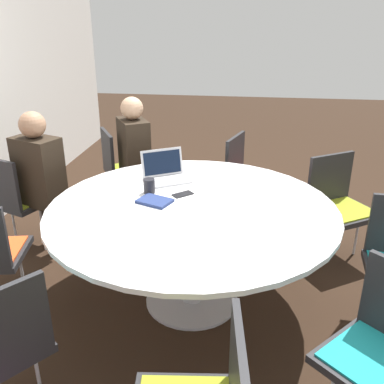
{
  "coord_description": "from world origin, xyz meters",
  "views": [
    {
      "loc": [
        -2.45,
        -0.34,
        1.86
      ],
      "look_at": [
        0.0,
        0.0,
        0.82
      ],
      "focal_mm": 40.0,
      "sensor_mm": 36.0,
      "label": 1
    }
  ],
  "objects": [
    {
      "name": "chair_1",
      "position": [
        0.52,
        1.52,
        0.49
      ],
      "size": [
        0.55,
        0.56,
        0.84
      ],
      "rotation": [
        0.0,
        0.0,
        4.34
      ],
      "color": "#262628",
      "rests_on": "ground_plane"
    },
    {
      "name": "chair_7",
      "position": [
        0.76,
        -1.07,
        0.49
      ],
      "size": [
        0.59,
        0.6,
        0.84
      ],
      "rotation": [
        0.0,
        0.0,
        8.42
      ],
      "color": "#262628",
      "rests_on": "ground_plane"
    },
    {
      "name": "person_0",
      "position": [
        1.19,
        0.68,
        0.69
      ],
      "size": [
        0.42,
        0.37,
        1.19
      ],
      "rotation": [
        0.0,
        0.0,
        3.67
      ],
      "color": "#2D2319",
      "rests_on": "ground_plane"
    },
    {
      "name": "ground_plane",
      "position": [
        0.0,
        0.0,
        0.0
      ],
      "size": [
        16.0,
        16.0,
        0.0
      ],
      "primitive_type": "plane",
      "color": "black"
    },
    {
      "name": "person_1",
      "position": [
        0.51,
        1.27,
        0.69
      ],
      "size": [
        0.34,
        0.42,
        1.19
      ],
      "rotation": [
        0.0,
        0.0,
        4.34
      ],
      "color": "#2D2319",
      "rests_on": "ground_plane"
    },
    {
      "name": "coffee_cup",
      "position": [
        0.18,
        0.32,
        0.77
      ],
      "size": [
        0.08,
        0.08,
        0.1
      ],
      "color": "black",
      "rests_on": "conference_table"
    },
    {
      "name": "conference_table",
      "position": [
        0.0,
        0.0,
        0.62
      ],
      "size": [
        1.85,
        1.85,
        0.72
      ],
      "color": "#B7B7BC",
      "rests_on": "ground_plane"
    },
    {
      "name": "laptop",
      "position": [
        0.45,
        0.26,
        0.78
      ],
      "size": [
        0.36,
        0.39,
        0.21
      ],
      "rotation": [
        0.0,
        0.0,
        -1.04
      ],
      "color": "silver",
      "rests_on": "conference_table"
    },
    {
      "name": "cell_phone",
      "position": [
        0.18,
        0.09,
        0.73
      ],
      "size": [
        0.15,
        0.15,
        0.01
      ],
      "color": "black",
      "rests_on": "conference_table"
    },
    {
      "name": "chair_0",
      "position": [
        1.35,
        0.87,
        0.49
      ],
      "size": [
        0.59,
        0.59,
        0.84
      ],
      "rotation": [
        0.0,
        0.0,
        3.67
      ],
      "color": "#262628",
      "rests_on": "ground_plane"
    },
    {
      "name": "spiral_notebook",
      "position": [
        0.03,
        0.25,
        0.73
      ],
      "size": [
        0.22,
        0.25,
        0.02
      ],
      "color": "navy",
      "rests_on": "conference_table"
    },
    {
      "name": "chair_8",
      "position": [
        1.27,
        -0.34,
        0.49
      ],
      "size": [
        0.55,
        0.54,
        0.84
      ],
      "rotation": [
        0.0,
        0.0,
        9.11
      ],
      "color": "#262628",
      "rests_on": "ground_plane"
    }
  ]
}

